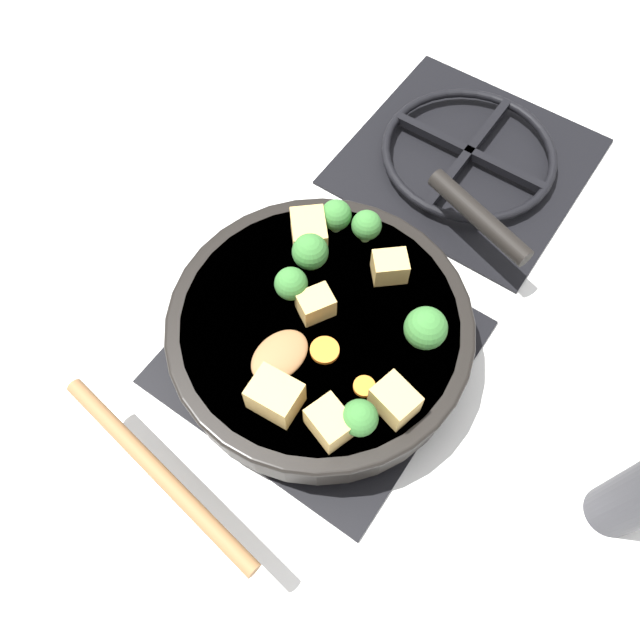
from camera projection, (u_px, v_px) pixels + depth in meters
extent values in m
plane|color=silver|center=(320.00, 352.00, 0.74)|extent=(2.40, 2.40, 0.00)
cube|color=black|center=(320.00, 351.00, 0.74)|extent=(0.31, 0.31, 0.01)
torus|color=black|center=(320.00, 345.00, 0.72)|extent=(0.24, 0.24, 0.01)
cube|color=black|center=(320.00, 345.00, 0.72)|extent=(0.01, 0.23, 0.01)
cube|color=black|center=(320.00, 345.00, 0.72)|extent=(0.23, 0.01, 0.01)
cube|color=black|center=(466.00, 160.00, 0.87)|extent=(0.31, 0.31, 0.01)
torus|color=black|center=(469.00, 152.00, 0.86)|extent=(0.24, 0.24, 0.01)
cube|color=black|center=(469.00, 152.00, 0.86)|extent=(0.01, 0.23, 0.01)
cube|color=black|center=(469.00, 152.00, 0.86)|extent=(0.23, 0.01, 0.01)
cylinder|color=black|center=(320.00, 332.00, 0.69)|extent=(0.33, 0.33, 0.06)
cylinder|color=#5B3316|center=(320.00, 330.00, 0.69)|extent=(0.30, 0.30, 0.05)
torus|color=black|center=(320.00, 322.00, 0.67)|extent=(0.33, 0.33, 0.01)
cylinder|color=black|center=(479.00, 217.00, 0.75)|extent=(0.16, 0.07, 0.02)
ellipsoid|color=olive|center=(280.00, 356.00, 0.64)|extent=(0.06, 0.07, 0.01)
cylinder|color=olive|center=(158.00, 472.00, 0.58)|extent=(0.26, 0.05, 0.02)
cube|color=tan|center=(309.00, 232.00, 0.70)|extent=(0.06, 0.06, 0.04)
cube|color=tan|center=(395.00, 400.00, 0.61)|extent=(0.05, 0.04, 0.03)
cube|color=tan|center=(330.00, 423.00, 0.60)|extent=(0.05, 0.04, 0.03)
cube|color=tan|center=(275.00, 396.00, 0.61)|extent=(0.05, 0.04, 0.04)
cube|color=tan|center=(316.00, 304.00, 0.66)|extent=(0.04, 0.05, 0.03)
cube|color=tan|center=(390.00, 267.00, 0.68)|extent=(0.05, 0.05, 0.03)
cylinder|color=#709956|center=(336.00, 225.00, 0.72)|extent=(0.01, 0.01, 0.01)
sphere|color=#387533|center=(336.00, 215.00, 0.70)|extent=(0.04, 0.04, 0.04)
cylinder|color=#709956|center=(422.00, 338.00, 0.65)|extent=(0.01, 0.01, 0.01)
sphere|color=#387533|center=(426.00, 328.00, 0.63)|extent=(0.04, 0.04, 0.04)
cylinder|color=#709956|center=(358.00, 424.00, 0.61)|extent=(0.01, 0.01, 0.01)
sphere|color=#387533|center=(360.00, 418.00, 0.59)|extent=(0.04, 0.04, 0.04)
cylinder|color=#709956|center=(365.00, 235.00, 0.71)|extent=(0.01, 0.01, 0.01)
sphere|color=#387533|center=(367.00, 225.00, 0.70)|extent=(0.03, 0.03, 0.03)
cylinder|color=#709956|center=(292.00, 293.00, 0.68)|extent=(0.01, 0.01, 0.01)
sphere|color=#387533|center=(291.00, 284.00, 0.66)|extent=(0.04, 0.04, 0.04)
cylinder|color=#709956|center=(310.00, 262.00, 0.69)|extent=(0.01, 0.01, 0.01)
sphere|color=#387533|center=(310.00, 252.00, 0.68)|extent=(0.04, 0.04, 0.04)
cylinder|color=orange|center=(325.00, 350.00, 0.65)|extent=(0.03, 0.03, 0.01)
cylinder|color=orange|center=(364.00, 386.00, 0.63)|extent=(0.02, 0.02, 0.01)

